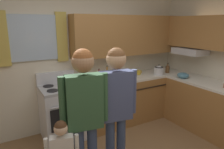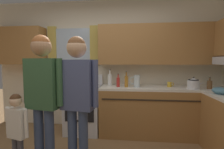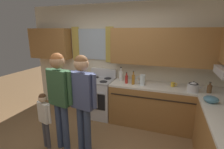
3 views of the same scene
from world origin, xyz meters
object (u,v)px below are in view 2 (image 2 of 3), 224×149
(bottle_squat_brown, at_px, (209,84))
(mug_mustard_yellow, at_px, (170,84))
(stovetop_kettle, at_px, (193,83))
(mixing_bowl, at_px, (220,91))
(small_child, at_px, (17,126))
(bottle_milk_white, at_px, (110,79))
(stove_oven, at_px, (84,108))
(adult_holding_child, at_px, (43,89))
(bottle_sauce_red, at_px, (118,82))
(adult_in_plaid, at_px, (77,90))
(bottle_oil_amber, at_px, (126,81))
(water_pitcher, at_px, (137,81))

(bottle_squat_brown, relative_size, mug_mustard_yellow, 1.71)
(stovetop_kettle, height_order, mixing_bowl, stovetop_kettle)
(bottle_squat_brown, height_order, small_child, bottle_squat_brown)
(bottle_milk_white, distance_m, mug_mustard_yellow, 1.12)
(bottle_squat_brown, relative_size, bottle_milk_white, 0.65)
(bottle_squat_brown, bearing_deg, stove_oven, 176.65)
(adult_holding_child, relative_size, small_child, 1.66)
(stove_oven, xyz_separation_m, bottle_sauce_red, (0.67, -0.07, 0.53))
(bottle_sauce_red, bearing_deg, small_child, -129.03)
(bottle_squat_brown, height_order, adult_in_plaid, adult_in_plaid)
(stovetop_kettle, relative_size, adult_holding_child, 0.16)
(bottle_squat_brown, relative_size, mixing_bowl, 0.93)
(adult_holding_child, bearing_deg, adult_in_plaid, 4.24)
(bottle_milk_white, height_order, small_child, bottle_milk_white)
(mug_mustard_yellow, bearing_deg, adult_holding_child, -142.17)
(small_child, bearing_deg, adult_in_plaid, 9.15)
(adult_in_plaid, bearing_deg, bottle_oil_amber, 65.89)
(bottle_sauce_red, distance_m, water_pitcher, 0.34)
(mixing_bowl, xyz_separation_m, small_child, (-2.59, -0.80, -0.32))
(water_pitcher, relative_size, mixing_bowl, 1.00)
(small_child, bearing_deg, bottle_milk_white, 58.57)
(bottle_sauce_red, bearing_deg, bottle_oil_amber, -6.34)
(bottle_oil_amber, height_order, small_child, bottle_oil_amber)
(bottle_milk_white, distance_m, adult_holding_child, 1.52)
(water_pitcher, distance_m, adult_holding_child, 1.67)
(bottle_milk_white, distance_m, bottle_oil_amber, 0.36)
(adult_in_plaid, distance_m, small_child, 0.81)
(mug_mustard_yellow, distance_m, small_child, 2.49)
(stovetop_kettle, relative_size, mixing_bowl, 1.25)
(bottle_milk_white, xyz_separation_m, adult_in_plaid, (-0.21, -1.36, 0.02))
(stove_oven, xyz_separation_m, adult_in_plaid, (0.28, -1.29, 0.57))
(mug_mustard_yellow, relative_size, water_pitcher, 0.55)
(bottle_oil_amber, xyz_separation_m, water_pitcher, (0.18, 0.02, 0.00))
(bottle_squat_brown, height_order, stovetop_kettle, stovetop_kettle)
(bottle_sauce_red, distance_m, small_child, 1.74)
(stove_oven, relative_size, mixing_bowl, 5.01)
(bottle_squat_brown, relative_size, bottle_sauce_red, 0.84)
(water_pitcher, relative_size, adult_in_plaid, 0.13)
(adult_holding_child, bearing_deg, mixing_bowl, 17.37)
(mixing_bowl, distance_m, adult_holding_child, 2.41)
(water_pitcher, height_order, mixing_bowl, water_pitcher)
(mixing_bowl, relative_size, adult_in_plaid, 0.13)
(bottle_squat_brown, distance_m, mixing_bowl, 0.47)
(stovetop_kettle, bearing_deg, adult_in_plaid, -146.32)
(bottle_sauce_red, relative_size, mixing_bowl, 1.12)
(mug_mustard_yellow, bearing_deg, bottle_oil_amber, -171.39)
(adult_holding_child, xyz_separation_m, adult_in_plaid, (0.40, 0.03, -0.01))
(bottle_squat_brown, bearing_deg, bottle_oil_amber, 178.34)
(bottle_oil_amber, xyz_separation_m, adult_holding_child, (-0.94, -1.23, 0.04))
(stove_oven, xyz_separation_m, bottle_squat_brown, (2.24, -0.13, 0.51))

